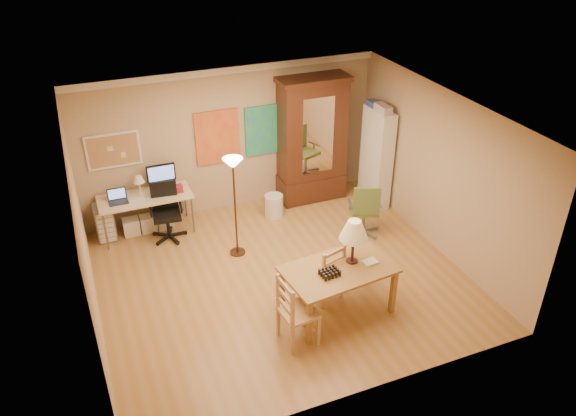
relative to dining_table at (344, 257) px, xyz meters
name	(u,v)px	position (x,y,z in m)	size (l,w,h in m)	color
floor	(281,277)	(-0.54, 1.02, -0.91)	(5.50, 5.50, 0.00)	#A27339
crown_molding	(227,70)	(-0.54, 3.48, 1.73)	(5.50, 0.08, 0.12)	white
corkboard	(113,150)	(-2.59, 3.49, 0.59)	(0.90, 0.04, 0.62)	tan
art_panel_left	(217,137)	(-0.79, 3.49, 0.54)	(0.80, 0.04, 1.00)	gold
art_panel_right	(265,130)	(0.11, 3.49, 0.54)	(0.75, 0.04, 0.95)	teal
dining_table	(344,257)	(0.00, 0.00, 0.00)	(1.62, 1.08, 1.43)	brown
ladder_chair_back	(326,274)	(-0.12, 0.30, -0.46)	(0.54, 0.53, 0.95)	tan
ladder_chair_left	(296,313)	(-0.87, -0.36, -0.42)	(0.50, 0.52, 1.03)	tan
torchiere_lamp	(234,179)	(-0.98, 1.92, 0.49)	(0.32, 0.32, 1.75)	#402C19
computer_desk	(148,209)	(-2.20, 3.17, -0.47)	(1.58, 0.69, 1.20)	beige
office_chair_black	(168,224)	(-1.94, 2.84, -0.64)	(0.62, 0.62, 1.01)	black
office_chair_green	(364,221)	(1.26, 1.66, -0.64)	(0.62, 0.62, 1.01)	slate
drawer_cart	(105,222)	(-2.95, 3.21, -0.59)	(0.32, 0.38, 0.64)	slate
armoire	(311,147)	(0.96, 3.26, 0.15)	(1.32, 0.63, 2.42)	#3D2110
bookshelf	(376,158)	(2.01, 2.62, 0.03)	(0.28, 0.75, 1.88)	white
wastebin	(274,206)	(0.02, 2.82, -0.69)	(0.34, 0.34, 0.43)	silver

